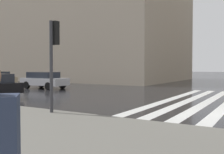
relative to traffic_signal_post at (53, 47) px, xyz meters
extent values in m
plane|color=black|center=(3.36, -5.34, -2.54)|extent=(220.00, 220.00, 0.00)
cube|color=silver|center=(7.36, -4.07, -2.54)|extent=(13.00, 0.50, 0.01)
cube|color=silver|center=(7.36, -3.07, -2.54)|extent=(13.00, 0.50, 0.01)
cube|color=silver|center=(7.36, -2.07, -2.54)|extent=(13.00, 0.50, 0.01)
cube|color=tan|center=(25.12, 17.47, 7.72)|extent=(18.51, 28.14, 20.53)
cylinder|color=#333338|center=(-0.12, 0.00, -0.74)|extent=(0.12, 0.12, 3.31)
cube|color=black|center=(0.06, 0.00, 0.49)|extent=(0.22, 0.30, 0.85)
sphere|color=red|center=(0.18, 0.00, 0.77)|extent=(0.17, 0.17, 0.17)
sphere|color=orange|center=(0.18, 0.00, 0.49)|extent=(0.17, 0.17, 0.17)
sphere|color=green|center=(0.18, 0.00, 0.21)|extent=(0.17, 0.17, 0.17)
cube|color=#B7B7BC|center=(8.86, 9.47, -1.93)|extent=(1.75, 4.10, 0.60)
cube|color=#232833|center=(8.86, 9.62, -1.38)|extent=(1.54, 2.46, 0.50)
cylinder|color=black|center=(9.69, 8.22, -2.23)|extent=(0.20, 0.62, 0.62)
cylinder|color=black|center=(8.04, 8.22, -2.23)|extent=(0.20, 0.62, 0.62)
cylinder|color=black|center=(9.69, 10.72, -2.23)|extent=(0.20, 0.62, 0.62)
cylinder|color=black|center=(8.04, 10.72, -2.23)|extent=(0.20, 0.62, 0.62)
cylinder|color=black|center=(3.19, 6.21, -2.23)|extent=(0.20, 0.62, 0.62)
cylinder|color=black|center=(9.69, 14.74, -2.23)|extent=(0.20, 0.62, 0.62)
camera|label=1|loc=(-7.04, -6.69, -0.78)|focal=41.68mm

